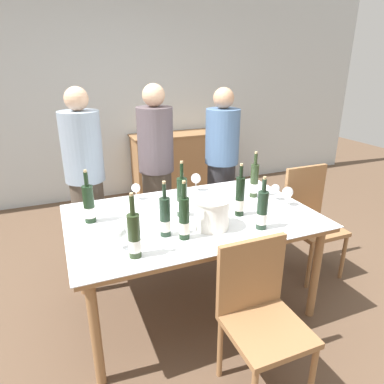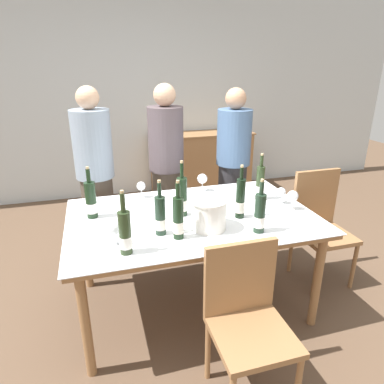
{
  "view_description": "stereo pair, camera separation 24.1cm",
  "coord_description": "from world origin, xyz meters",
  "px_view_note": "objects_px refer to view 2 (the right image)",
  "views": [
    {
      "loc": [
        -0.86,
        -2.08,
        1.81
      ],
      "look_at": [
        0.0,
        0.0,
        0.95
      ],
      "focal_mm": 32.0,
      "sensor_mm": 36.0,
      "label": 1
    },
    {
      "loc": [
        -0.63,
        -2.16,
        1.81
      ],
      "look_at": [
        0.0,
        0.0,
        0.95
      ],
      "focal_mm": 32.0,
      "sensor_mm": 36.0,
      "label": 2
    }
  ],
  "objects_px": {
    "sideboard_cabinet": "(201,163)",
    "wine_bottle_6": "(91,201)",
    "chair_right_end": "(319,220)",
    "person_host": "(96,181)",
    "dining_table": "(192,223)",
    "wine_bottle_0": "(240,199)",
    "wine_bottle_1": "(125,233)",
    "wine_glass_4": "(202,179)",
    "wine_bottle_2": "(160,217)",
    "wine_glass_3": "(141,187)",
    "person_guest_left": "(167,172)",
    "wine_glass_0": "(113,229)",
    "wine_bottle_7": "(260,214)",
    "wine_glass_1": "(293,196)",
    "chair_near_front": "(247,313)",
    "wine_bottle_5": "(178,219)",
    "ice_bucket": "(209,213)",
    "wine_bottle_3": "(260,184)",
    "person_guest_right": "(233,171)",
    "wine_glass_2": "(281,193)",
    "wine_bottle_4": "(182,198)"
  },
  "relations": [
    {
      "from": "wine_bottle_2",
      "to": "person_guest_right",
      "type": "xyz_separation_m",
      "value": [
        0.94,
        1.06,
        -0.1
      ]
    },
    {
      "from": "wine_bottle_0",
      "to": "wine_glass_3",
      "type": "distance_m",
      "value": 0.84
    },
    {
      "from": "wine_bottle_0",
      "to": "wine_glass_1",
      "type": "bearing_deg",
      "value": 2.79
    },
    {
      "from": "sideboard_cabinet",
      "to": "chair_near_front",
      "type": "height_order",
      "value": "chair_near_front"
    },
    {
      "from": "wine_glass_2",
      "to": "chair_right_end",
      "type": "xyz_separation_m",
      "value": [
        0.44,
        0.07,
        -0.33
      ]
    },
    {
      "from": "wine_bottle_5",
      "to": "wine_bottle_6",
      "type": "bearing_deg",
      "value": 137.57
    },
    {
      "from": "wine_glass_3",
      "to": "wine_bottle_2",
      "type": "bearing_deg",
      "value": -87.77
    },
    {
      "from": "wine_bottle_3",
      "to": "wine_bottle_5",
      "type": "distance_m",
      "value": 0.9
    },
    {
      "from": "ice_bucket",
      "to": "chair_right_end",
      "type": "height_order",
      "value": "ice_bucket"
    },
    {
      "from": "wine_bottle_2",
      "to": "wine_glass_0",
      "type": "xyz_separation_m",
      "value": [
        -0.3,
        -0.06,
        -0.02
      ]
    },
    {
      "from": "wine_glass_3",
      "to": "wine_bottle_7",
      "type": "bearing_deg",
      "value": -51.73
    },
    {
      "from": "wine_bottle_2",
      "to": "person_host",
      "type": "bearing_deg",
      "value": 109.54
    },
    {
      "from": "ice_bucket",
      "to": "dining_table",
      "type": "bearing_deg",
      "value": 102.08
    },
    {
      "from": "chair_near_front",
      "to": "wine_bottle_5",
      "type": "bearing_deg",
      "value": 117.7
    },
    {
      "from": "wine_bottle_5",
      "to": "wine_bottle_6",
      "type": "height_order",
      "value": "wine_bottle_5"
    },
    {
      "from": "wine_bottle_2",
      "to": "wine_bottle_0",
      "type": "bearing_deg",
      "value": 8.91
    },
    {
      "from": "wine_bottle_3",
      "to": "wine_glass_2",
      "type": "height_order",
      "value": "wine_bottle_3"
    },
    {
      "from": "wine_bottle_1",
      "to": "wine_bottle_2",
      "type": "height_order",
      "value": "wine_bottle_1"
    },
    {
      "from": "wine_bottle_1",
      "to": "dining_table",
      "type": "bearing_deg",
      "value": 37.65
    },
    {
      "from": "wine_glass_0",
      "to": "wine_bottle_1",
      "type": "bearing_deg",
      "value": -61.89
    },
    {
      "from": "wine_bottle_3",
      "to": "person_guest_left",
      "type": "xyz_separation_m",
      "value": [
        -0.59,
        0.78,
        -0.08
      ]
    },
    {
      "from": "wine_bottle_2",
      "to": "wine_bottle_6",
      "type": "xyz_separation_m",
      "value": [
        -0.42,
        0.39,
        0.0
      ]
    },
    {
      "from": "wine_bottle_7",
      "to": "wine_glass_4",
      "type": "distance_m",
      "value": 0.83
    },
    {
      "from": "wine_bottle_6",
      "to": "wine_bottle_7",
      "type": "height_order",
      "value": "wine_bottle_6"
    },
    {
      "from": "sideboard_cabinet",
      "to": "wine_bottle_6",
      "type": "distance_m",
      "value": 2.75
    },
    {
      "from": "person_guest_right",
      "to": "wine_bottle_0",
      "type": "bearing_deg",
      "value": -109.86
    },
    {
      "from": "wine_bottle_4",
      "to": "wine_bottle_5",
      "type": "bearing_deg",
      "value": -108.51
    },
    {
      "from": "sideboard_cabinet",
      "to": "wine_bottle_6",
      "type": "height_order",
      "value": "wine_bottle_6"
    },
    {
      "from": "chair_near_front",
      "to": "sideboard_cabinet",
      "type": "bearing_deg",
      "value": 76.6
    },
    {
      "from": "chair_right_end",
      "to": "person_host",
      "type": "distance_m",
      "value": 1.98
    },
    {
      "from": "wine_glass_3",
      "to": "person_guest_left",
      "type": "height_order",
      "value": "person_guest_left"
    },
    {
      "from": "wine_glass_0",
      "to": "ice_bucket",
      "type": "bearing_deg",
      "value": 4.68
    },
    {
      "from": "ice_bucket",
      "to": "wine_glass_3",
      "type": "relative_size",
      "value": 1.81
    },
    {
      "from": "sideboard_cabinet",
      "to": "chair_right_end",
      "type": "xyz_separation_m",
      "value": [
        0.33,
        -2.31,
        0.1
      ]
    },
    {
      "from": "wine_bottle_0",
      "to": "wine_glass_1",
      "type": "relative_size",
      "value": 2.62
    },
    {
      "from": "wine_glass_3",
      "to": "wine_glass_4",
      "type": "distance_m",
      "value": 0.52
    },
    {
      "from": "wine_bottle_7",
      "to": "wine_glass_1",
      "type": "xyz_separation_m",
      "value": [
        0.4,
        0.26,
        -0.02
      ]
    },
    {
      "from": "wine_bottle_0",
      "to": "person_guest_right",
      "type": "distance_m",
      "value": 1.04
    },
    {
      "from": "wine_bottle_2",
      "to": "wine_glass_2",
      "type": "height_order",
      "value": "wine_bottle_2"
    },
    {
      "from": "dining_table",
      "to": "chair_right_end",
      "type": "distance_m",
      "value": 1.19
    },
    {
      "from": "wine_bottle_4",
      "to": "person_host",
      "type": "xyz_separation_m",
      "value": [
        -0.58,
        0.81,
        -0.09
      ]
    },
    {
      "from": "wine_glass_4",
      "to": "wine_bottle_2",
      "type": "bearing_deg",
      "value": -126.33
    },
    {
      "from": "dining_table",
      "to": "wine_bottle_6",
      "type": "relative_size",
      "value": 4.68
    },
    {
      "from": "wine_bottle_1",
      "to": "person_guest_right",
      "type": "distance_m",
      "value": 1.71
    },
    {
      "from": "wine_bottle_0",
      "to": "wine_bottle_1",
      "type": "xyz_separation_m",
      "value": [
        -0.83,
        -0.27,
        -0.01
      ]
    },
    {
      "from": "wine_glass_3",
      "to": "person_guest_left",
      "type": "bearing_deg",
      "value": 56.54
    },
    {
      "from": "wine_bottle_3",
      "to": "person_guest_right",
      "type": "xyz_separation_m",
      "value": [
        0.06,
        0.7,
        -0.11
      ]
    },
    {
      "from": "wine_glass_4",
      "to": "person_host",
      "type": "bearing_deg",
      "value": 156.74
    },
    {
      "from": "wine_glass_3",
      "to": "person_guest_left",
      "type": "relative_size",
      "value": 0.08
    },
    {
      "from": "wine_glass_0",
      "to": "person_guest_right",
      "type": "relative_size",
      "value": 0.09
    }
  ]
}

